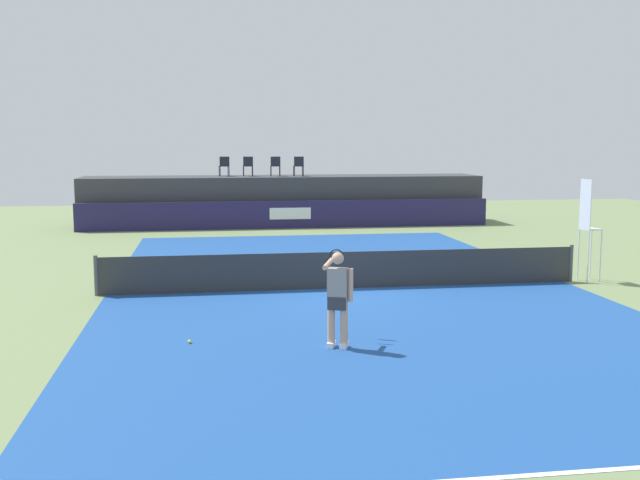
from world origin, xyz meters
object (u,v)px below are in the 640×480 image
Objects in this scene: spectator_chair_center at (275,165)px; umpire_chair at (588,223)px; spectator_chair_right at (299,165)px; net_post_far at (571,263)px; spectator_chair_far_left at (224,165)px; net_post_near at (96,276)px; tennis_ball at (190,341)px; tennis_player at (338,296)px; spectator_chair_left at (248,165)px.

umpire_chair is (6.99, -15.25, -1.11)m from spectator_chair_center.
spectator_chair_center is 0.32× the size of umpire_chair.
net_post_far is at bearing -69.84° from spectator_chair_right.
net_post_near is (-3.52, -15.52, -2.19)m from spectator_chair_far_left.
spectator_chair_center is 20.45m from tennis_ball.
net_post_far is 9.14m from tennis_player.
spectator_chair_right is 20.50m from tennis_ball.
spectator_chair_right is at bearing 77.16° from tennis_ball.
spectator_chair_center is 16.74m from net_post_far.
spectator_chair_center is at bearing 69.08° from net_post_near.
tennis_player is at bearing -13.74° from tennis_ball.
net_post_near is (-4.59, -15.41, -2.19)m from spectator_chair_left.
umpire_chair is at bearing -61.93° from spectator_chair_left.
umpire_chair is 1.16m from net_post_far.
tennis_ball is at bearing -99.87° from spectator_chair_center.
spectator_chair_center reaches higher than umpire_chair.
spectator_chair_left and spectator_chair_right have the same top height.
tennis_ball is (-1.17, -20.27, -2.66)m from spectator_chair_far_left.
spectator_chair_center is 16.46m from net_post_near.
umpire_chair reaches higher than tennis_player.
tennis_player is at bearing -145.26° from umpire_chair.
spectator_chair_left is 20.89m from tennis_player.
spectator_chair_far_left is at bearing 86.69° from tennis_ball.
spectator_chair_right is (3.35, -0.45, 0.00)m from spectator_chair_far_left.
net_post_near and net_post_far have the same top height.
tennis_ball is (-4.52, -19.82, -2.66)m from spectator_chair_right.
tennis_ball is (-3.47, -19.98, -2.66)m from spectator_chair_center.
spectator_chair_far_left reaches higher than umpire_chair.
net_post_far is (5.53, -15.07, -2.19)m from spectator_chair_right.
spectator_chair_left reaches higher than tennis_ball.
spectator_chair_right is at bearing 65.50° from net_post_near.
net_post_far is at bearing -60.24° from spectator_chair_far_left.
spectator_chair_far_left is at bearing 172.79° from spectator_chair_center.
spectator_chair_left is at bearing 91.25° from tennis_player.
net_post_near is 0.56× the size of tennis_player.
spectator_chair_right is 0.32× the size of umpire_chair.
spectator_chair_right is 16.26m from umpire_chair.
spectator_chair_right is 16.21m from net_post_far.
spectator_chair_left is 0.89× the size of net_post_near.
tennis_ball is (-10.05, -4.75, -0.46)m from net_post_far.
spectator_chair_far_left is at bearing 77.22° from net_post_near.
net_post_far is (6.58, -15.23, -2.19)m from spectator_chair_center.
tennis_player is at bearing -46.97° from net_post_near.
net_post_near is (-12.82, 0.02, -1.09)m from umpire_chair.
umpire_chair is 2.76× the size of net_post_near.
net_post_far is at bearing 0.00° from net_post_near.
spectator_chair_right is at bearing 111.52° from umpire_chair.
umpire_chair is at bearing -68.48° from spectator_chair_right.
tennis_player is (5.05, -5.41, 0.46)m from net_post_near.
spectator_chair_right reaches higher than tennis_player.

